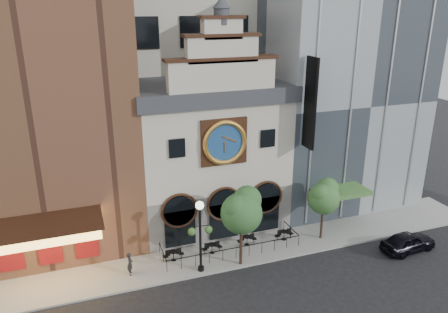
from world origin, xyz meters
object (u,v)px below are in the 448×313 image
bistro_3 (284,234)px  tree_left (242,210)px  bistro_0 (173,255)px  bistro_2 (247,240)px  pedestrian (130,264)px  lamppost (200,229)px  car_right (408,242)px  bistro_1 (212,248)px  tree_right (324,196)px

bistro_3 → tree_left: 6.32m
bistro_0 → bistro_2: same height
bistro_0 → bistro_2: 6.01m
pedestrian → lamppost: size_ratio=0.31×
pedestrian → car_right: bearing=-95.0°
bistro_2 → tree_left: (-1.39, -2.24, 3.92)m
pedestrian → bistro_2: bearing=-79.1°
bistro_0 → bistro_3: (9.16, -0.05, 0.00)m
bistro_2 → car_right: size_ratio=0.35×
bistro_1 → bistro_3: bearing=-0.4°
bistro_0 → bistro_1: same height
bistro_0 → bistro_1: (3.02, -0.01, 0.00)m
bistro_1 → pedestrian: size_ratio=0.92×
car_right → lamppost: size_ratio=0.84×
bistro_0 → pedestrian: 3.38m
bistro_1 → car_right: car_right is taller
bistro_0 → tree_right: bearing=-3.6°
lamppost → tree_right: (10.63, 1.17, 0.34)m
tree_left → lamppost: bearing=177.7°
bistro_3 → tree_left: (-4.53, -2.00, 3.92)m
lamppost → tree_right: size_ratio=1.08×
tree_right → car_right: bearing=-34.9°
lamppost → car_right: bearing=-3.9°
bistro_0 → lamppost: 3.83m
bistro_1 → lamppost: (-1.47, -1.92, 2.92)m
tree_right → bistro_0: bearing=176.4°
tree_left → bistro_3: bearing=23.8°
lamppost → bistro_0: bearing=134.2°
bistro_0 → tree_right: size_ratio=0.31×
bistro_1 → lamppost: 3.79m
bistro_0 → car_right: car_right is taller
pedestrian → lamppost: lamppost is taller
bistro_2 → tree_right: 7.05m
bistro_3 → bistro_2: bearing=175.7°
tree_left → bistro_1: bearing=128.0°
car_right → bistro_2: bearing=62.6°
bistro_0 → bistro_3: size_ratio=1.00×
lamppost → tree_left: size_ratio=0.92×
bistro_1 → lamppost: lamppost is taller
bistro_1 → tree_right: bearing=-4.7°
bistro_2 → lamppost: bearing=-154.6°
lamppost → pedestrian: bearing=171.0°
bistro_3 → lamppost: bearing=-166.1°
pedestrian → bistro_1: bearing=-78.3°
car_right → tree_right: (-5.45, 3.80, 3.09)m
car_right → tree_left: size_ratio=0.77×
bistro_3 → car_right: bearing=-28.0°
bistro_1 → tree_left: bearing=-52.0°
bistro_1 → bistro_2: bearing=3.7°
bistro_3 → car_right: car_right is taller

